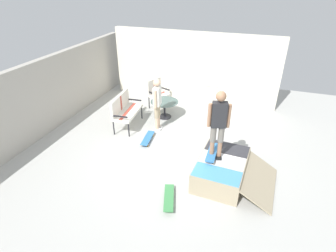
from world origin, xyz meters
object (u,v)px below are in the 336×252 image
skateboard_by_bench (148,138)px  skateboard_on_ramp (212,152)px  patio_table (165,106)px  skateboard_spare (169,198)px  skate_ramp (223,169)px  person_skater (219,121)px  patio_chair_near_house (157,91)px  person_watching (157,101)px  patio_bench (124,108)px

skateboard_by_bench → skateboard_on_ramp: bearing=-112.9°
patio_table → skateboard_spare: bearing=-158.7°
skate_ramp → skateboard_by_bench: (0.94, 2.28, -0.18)m
person_skater → skateboard_spare: size_ratio=1.97×
patio_chair_near_house → skateboard_on_ramp: size_ratio=1.27×
patio_chair_near_house → skateboard_spare: (-4.25, -1.94, -0.53)m
patio_chair_near_house → person_watching: size_ratio=0.63×
skate_ramp → patio_bench: (1.53, 3.30, 0.35)m
patio_table → person_watching: bearing=-175.0°
skate_ramp → patio_table: bearing=43.1°
skateboard_on_ramp → skateboard_spare: bearing=151.8°
person_watching → person_skater: bearing=-128.5°
patio_bench → person_watching: (0.15, -1.03, 0.32)m
person_skater → skateboard_on_ramp: (0.04, 0.08, -0.85)m
person_watching → skateboard_on_ramp: 2.55m
patio_chair_near_house → person_watching: 1.63m
patio_bench → person_skater: (-1.47, -3.08, 0.84)m
skate_ramp → skateboard_spare: (-1.10, 0.93, -0.18)m
skate_ramp → person_skater: (0.05, 0.22, 1.20)m
skateboard_by_bench → patio_table: bearing=1.8°
patio_chair_near_house → person_skater: person_skater is taller
skate_ramp → patio_bench: bearing=65.2°
skate_ramp → person_skater: size_ratio=1.12×
skate_ramp → skateboard_spare: 1.45m
skate_ramp → skateboard_spare: bearing=139.6°
patio_bench → patio_chair_near_house: bearing=-14.7°
skate_ramp → patio_chair_near_house: (3.15, 2.87, 0.35)m
person_watching → skateboard_spare: bearing=-154.4°
patio_table → skateboard_by_bench: 1.59m
patio_chair_near_house → patio_table: 0.88m
patio_chair_near_house → patio_table: patio_chair_near_house is taller
patio_table → skateboard_on_ramp: size_ratio=1.12×
patio_chair_near_house → skateboard_spare: 4.70m
patio_table → skateboard_spare: patio_table is taller
skateboard_on_ramp → patio_chair_near_house: bearing=40.1°
skate_ramp → skateboard_on_ramp: size_ratio=2.25×
skateboard_on_ramp → patio_table: bearing=40.4°
person_watching → patio_table: bearing=5.0°
patio_table → person_skater: bearing=-139.0°
patio_bench → skateboard_spare: 3.57m
patio_bench → patio_table: 1.38m
skateboard_on_ramp → skateboard_by_bench: bearing=67.1°
patio_chair_near_house → person_watching: (-1.47, -0.61, 0.32)m
skateboard_spare → skateboard_on_ramp: (1.19, -0.64, 0.52)m
skateboard_on_ramp → person_skater: bearing=-118.6°
skate_ramp → person_watching: bearing=53.5°
person_watching → skateboard_on_ramp: bearing=-128.8°
patio_table → skateboard_by_bench: patio_table is taller
patio_bench → person_skater: person_skater is taller
patio_bench → patio_table: size_ratio=1.44×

